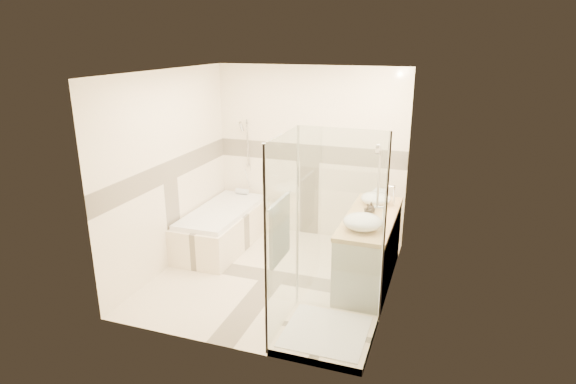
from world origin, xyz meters
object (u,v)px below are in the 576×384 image
(vanity, at_px, (369,248))
(shower_enclosure, at_px, (317,288))
(amenity_bottle_b, at_px, (371,207))
(amenity_bottle_a, at_px, (368,212))
(bathtub, at_px, (223,226))
(vessel_sink_far, at_px, (363,222))
(vessel_sink_near, at_px, (376,198))

(vanity, relative_size, shower_enclosure, 0.79)
(amenity_bottle_b, bearing_deg, vanity, -78.01)
(vanity, height_order, shower_enclosure, shower_enclosure)
(amenity_bottle_a, bearing_deg, bathtub, 166.88)
(shower_enclosure, height_order, amenity_bottle_a, shower_enclosure)
(vanity, bearing_deg, vessel_sink_far, -92.53)
(shower_enclosure, height_order, vessel_sink_far, shower_enclosure)
(shower_enclosure, distance_m, amenity_bottle_b, 1.45)
(shower_enclosure, bearing_deg, vessel_sink_far, 71.56)
(vessel_sink_far, height_order, amenity_bottle_b, vessel_sink_far)
(vanity, xyz_separation_m, amenity_bottle_b, (-0.02, 0.09, 0.49))
(bathtub, bearing_deg, vanity, -9.25)
(vanity, xyz_separation_m, vessel_sink_far, (-0.02, -0.45, 0.51))
(bathtub, xyz_separation_m, amenity_bottle_b, (2.13, -0.26, 0.61))
(bathtub, distance_m, shower_enclosure, 2.47)
(vanity, relative_size, amenity_bottle_b, 12.04)
(vanity, distance_m, vessel_sink_near, 0.66)
(vessel_sink_far, xyz_separation_m, amenity_bottle_b, (0.00, 0.55, -0.02))
(vessel_sink_far, distance_m, amenity_bottle_b, 0.55)
(bathtub, relative_size, shower_enclosure, 0.83)
(vanity, bearing_deg, vessel_sink_near, 92.65)
(amenity_bottle_a, bearing_deg, amenity_bottle_b, 90.00)
(vessel_sink_near, relative_size, amenity_bottle_a, 2.02)
(vessel_sink_far, bearing_deg, amenity_bottle_b, 90.00)
(vanity, xyz_separation_m, shower_enclosure, (-0.29, -1.27, 0.08))
(vanity, height_order, amenity_bottle_b, amenity_bottle_b)
(vessel_sink_near, height_order, amenity_bottle_a, amenity_bottle_a)
(vessel_sink_near, distance_m, vessel_sink_far, 0.88)
(bathtub, relative_size, amenity_bottle_b, 12.63)
(amenity_bottle_a, bearing_deg, shower_enclosure, -103.64)
(bathtub, xyz_separation_m, shower_enclosure, (1.86, -1.62, 0.20))
(shower_enclosure, bearing_deg, amenity_bottle_b, 78.70)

